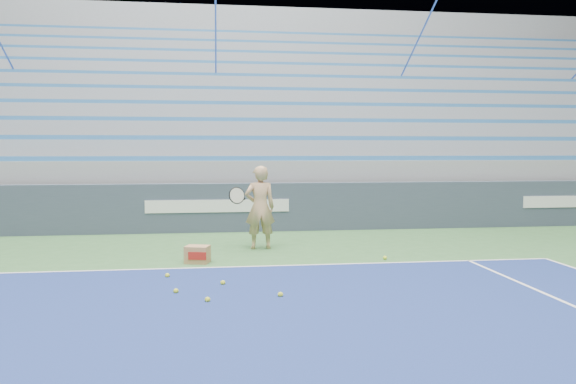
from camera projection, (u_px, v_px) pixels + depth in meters
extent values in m
cube|color=white|center=(220.00, 267.00, 8.79)|extent=(10.97, 0.05, 0.00)
cube|color=#364152|center=(218.00, 208.00, 12.70)|extent=(30.00, 0.30, 1.10)
cube|color=white|center=(218.00, 206.00, 12.54)|extent=(3.20, 0.02, 0.28)
cube|color=gray|center=(217.00, 193.00, 17.20)|extent=(30.00, 8.50, 1.10)
cube|color=gray|center=(217.00, 167.00, 17.14)|extent=(30.00, 8.50, 0.50)
cube|color=#2E6BA9|center=(217.00, 158.00, 13.29)|extent=(29.60, 0.42, 0.11)
cube|color=gray|center=(217.00, 150.00, 17.53)|extent=(30.00, 7.65, 0.50)
cube|color=#2E6BA9|center=(217.00, 138.00, 14.09)|extent=(29.60, 0.42, 0.11)
cube|color=gray|center=(216.00, 135.00, 17.91)|extent=(30.00, 6.80, 0.50)
cube|color=#2E6BA9|center=(217.00, 120.00, 14.90)|extent=(29.60, 0.42, 0.11)
cube|color=gray|center=(216.00, 119.00, 18.29)|extent=(30.00, 5.95, 0.50)
cube|color=#2E6BA9|center=(216.00, 103.00, 15.70)|extent=(29.60, 0.42, 0.11)
cube|color=gray|center=(216.00, 105.00, 18.68)|extent=(30.00, 5.10, 0.50)
cube|color=#2E6BA9|center=(216.00, 89.00, 16.50)|extent=(29.60, 0.42, 0.11)
cube|color=gray|center=(216.00, 91.00, 19.06)|extent=(30.00, 4.25, 0.50)
cube|color=#2E6BA9|center=(216.00, 75.00, 17.31)|extent=(29.60, 0.42, 0.11)
cube|color=gray|center=(216.00, 78.00, 19.44)|extent=(30.00, 3.40, 0.50)
cube|color=#2E6BA9|center=(216.00, 63.00, 18.11)|extent=(29.60, 0.42, 0.11)
cube|color=gray|center=(216.00, 65.00, 19.83)|extent=(30.00, 2.55, 0.50)
cube|color=#2E6BA9|center=(216.00, 52.00, 18.91)|extent=(29.60, 0.42, 0.11)
cube|color=gray|center=(215.00, 53.00, 20.21)|extent=(30.00, 1.70, 0.50)
cube|color=#2E6BA9|center=(215.00, 42.00, 19.72)|extent=(29.60, 0.42, 0.11)
cube|color=gray|center=(215.00, 41.00, 20.59)|extent=(30.00, 0.85, 0.50)
cube|color=#2E6BA9|center=(215.00, 32.00, 20.52)|extent=(29.60, 0.42, 0.11)
cube|color=gray|center=(216.00, 103.00, 21.47)|extent=(31.00, 0.40, 7.30)
cylinder|color=#3459B7|center=(6.00, 54.00, 16.13)|extent=(0.05, 8.53, 5.04)
cylinder|color=#3459B7|center=(216.00, 59.00, 16.90)|extent=(0.05, 8.53, 5.04)
cylinder|color=#3459B7|center=(407.00, 63.00, 17.68)|extent=(0.05, 8.53, 5.04)
imported|color=tan|center=(260.00, 207.00, 10.48)|extent=(0.59, 0.42, 1.56)
cylinder|color=black|center=(242.00, 200.00, 10.17)|extent=(0.12, 0.27, 0.08)
cylinder|color=beige|center=(237.00, 195.00, 9.88)|extent=(0.29, 0.16, 0.28)
torus|color=black|center=(237.00, 195.00, 9.88)|extent=(0.31, 0.18, 0.30)
cube|color=#A67950|center=(197.00, 254.00, 9.19)|extent=(0.44, 0.37, 0.28)
cube|color=#B21E19|center=(197.00, 256.00, 9.05)|extent=(0.29, 0.09, 0.13)
sphere|color=yellow|center=(385.00, 258.00, 9.46)|extent=(0.07, 0.07, 0.07)
sphere|color=yellow|center=(208.00, 300.00, 6.80)|extent=(0.07, 0.07, 0.07)
sphere|color=yellow|center=(280.00, 295.00, 7.04)|extent=(0.07, 0.07, 0.07)
sphere|color=yellow|center=(176.00, 291.00, 7.22)|extent=(0.07, 0.07, 0.07)
sphere|color=yellow|center=(223.00, 283.00, 7.67)|extent=(0.07, 0.07, 0.07)
sphere|color=yellow|center=(167.00, 275.00, 8.12)|extent=(0.07, 0.07, 0.07)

